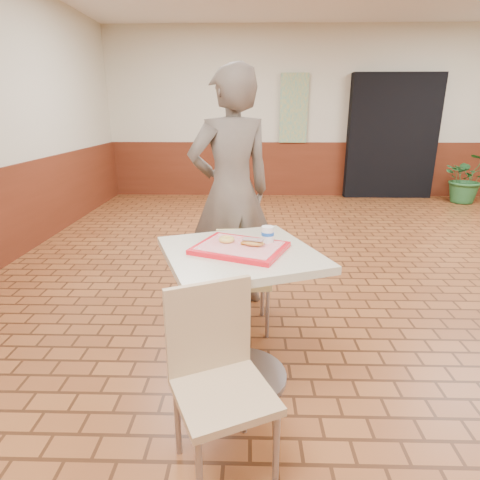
{
  "coord_description": "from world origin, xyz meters",
  "views": [
    {
      "loc": [
        -1.39,
        -2.71,
        1.57
      ],
      "look_at": [
        -1.44,
        -0.62,
        0.9
      ],
      "focal_mm": 30.0,
      "sensor_mm": 36.0,
      "label": 1
    }
  ],
  "objects_px": {
    "chair_main_back": "(244,274)",
    "customer": "(231,193)",
    "long_john_donut": "(252,243)",
    "serving_tray": "(240,248)",
    "potted_plant": "(467,178)",
    "main_table": "(240,295)",
    "chair_main_front": "(218,371)",
    "ring_donut": "(226,239)",
    "paper_cup": "(268,234)"
  },
  "relations": [
    {
      "from": "main_table",
      "to": "potted_plant",
      "type": "relative_size",
      "value": 0.96
    },
    {
      "from": "main_table",
      "to": "chair_main_front",
      "type": "bearing_deg",
      "value": -98.01
    },
    {
      "from": "chair_main_back",
      "to": "ring_donut",
      "type": "relative_size",
      "value": 9.17
    },
    {
      "from": "main_table",
      "to": "ring_donut",
      "type": "distance_m",
      "value": 0.33
    },
    {
      "from": "potted_plant",
      "to": "customer",
      "type": "bearing_deg",
      "value": -134.91
    },
    {
      "from": "ring_donut",
      "to": "main_table",
      "type": "bearing_deg",
      "value": -38.18
    },
    {
      "from": "serving_tray",
      "to": "paper_cup",
      "type": "xyz_separation_m",
      "value": [
        0.15,
        0.07,
        0.06
      ]
    },
    {
      "from": "main_table",
      "to": "ring_donut",
      "type": "height_order",
      "value": "ring_donut"
    },
    {
      "from": "chair_main_back",
      "to": "long_john_donut",
      "type": "bearing_deg",
      "value": 90.72
    },
    {
      "from": "main_table",
      "to": "potted_plant",
      "type": "bearing_deg",
      "value": 52.4
    },
    {
      "from": "serving_tray",
      "to": "paper_cup",
      "type": "distance_m",
      "value": 0.18
    },
    {
      "from": "serving_tray",
      "to": "long_john_donut",
      "type": "bearing_deg",
      "value": -5.31
    },
    {
      "from": "customer",
      "to": "ring_donut",
      "type": "distance_m",
      "value": 0.99
    },
    {
      "from": "main_table",
      "to": "paper_cup",
      "type": "height_order",
      "value": "paper_cup"
    },
    {
      "from": "chair_main_front",
      "to": "paper_cup",
      "type": "distance_m",
      "value": 0.82
    },
    {
      "from": "main_table",
      "to": "paper_cup",
      "type": "xyz_separation_m",
      "value": [
        0.15,
        0.07,
        0.35
      ]
    },
    {
      "from": "chair_main_front",
      "to": "serving_tray",
      "type": "bearing_deg",
      "value": 57.59
    },
    {
      "from": "main_table",
      "to": "chair_main_front",
      "type": "relative_size",
      "value": 0.97
    },
    {
      "from": "serving_tray",
      "to": "potted_plant",
      "type": "height_order",
      "value": "potted_plant"
    },
    {
      "from": "main_table",
      "to": "ring_donut",
      "type": "xyz_separation_m",
      "value": [
        -0.08,
        0.06,
        0.32
      ]
    },
    {
      "from": "chair_main_front",
      "to": "paper_cup",
      "type": "xyz_separation_m",
      "value": [
        0.24,
        0.66,
        0.43
      ]
    },
    {
      "from": "main_table",
      "to": "long_john_donut",
      "type": "distance_m",
      "value": 0.33
    },
    {
      "from": "ring_donut",
      "to": "paper_cup",
      "type": "height_order",
      "value": "paper_cup"
    },
    {
      "from": "ring_donut",
      "to": "potted_plant",
      "type": "xyz_separation_m",
      "value": [
        3.94,
        4.96,
        -0.44
      ]
    },
    {
      "from": "main_table",
      "to": "long_john_donut",
      "type": "bearing_deg",
      "value": -5.31
    },
    {
      "from": "main_table",
      "to": "long_john_donut",
      "type": "relative_size",
      "value": 5.95
    },
    {
      "from": "main_table",
      "to": "customer",
      "type": "relative_size",
      "value": 0.44
    },
    {
      "from": "customer",
      "to": "serving_tray",
      "type": "height_order",
      "value": "customer"
    },
    {
      "from": "chair_main_back",
      "to": "customer",
      "type": "height_order",
      "value": "customer"
    },
    {
      "from": "chair_main_front",
      "to": "long_john_donut",
      "type": "height_order",
      "value": "long_john_donut"
    },
    {
      "from": "main_table",
      "to": "serving_tray",
      "type": "xyz_separation_m",
      "value": [
        -0.0,
        -0.0,
        0.29
      ]
    },
    {
      "from": "chair_main_back",
      "to": "serving_tray",
      "type": "bearing_deg",
      "value": 83.77
    },
    {
      "from": "chair_main_back",
      "to": "paper_cup",
      "type": "height_order",
      "value": "paper_cup"
    },
    {
      "from": "chair_main_back",
      "to": "paper_cup",
      "type": "distance_m",
      "value": 0.68
    },
    {
      "from": "customer",
      "to": "long_john_donut",
      "type": "xyz_separation_m",
      "value": [
        0.16,
        -1.05,
        -0.07
      ]
    },
    {
      "from": "chair_main_front",
      "to": "chair_main_back",
      "type": "height_order",
      "value": "chair_main_front"
    },
    {
      "from": "main_table",
      "to": "chair_main_front",
      "type": "distance_m",
      "value": 0.6
    },
    {
      "from": "chair_main_front",
      "to": "long_john_donut",
      "type": "bearing_deg",
      "value": 51.05
    },
    {
      "from": "main_table",
      "to": "potted_plant",
      "type": "distance_m",
      "value": 6.34
    },
    {
      "from": "customer",
      "to": "main_table",
      "type": "bearing_deg",
      "value": 70.41
    },
    {
      "from": "serving_tray",
      "to": "potted_plant",
      "type": "xyz_separation_m",
      "value": [
        3.87,
        5.02,
        -0.41
      ]
    },
    {
      "from": "main_table",
      "to": "serving_tray",
      "type": "distance_m",
      "value": 0.29
    },
    {
      "from": "potted_plant",
      "to": "main_table",
      "type": "bearing_deg",
      "value": -127.6
    },
    {
      "from": "chair_main_back",
      "to": "long_john_donut",
      "type": "xyz_separation_m",
      "value": [
        0.05,
        -0.56,
        0.42
      ]
    },
    {
      "from": "long_john_donut",
      "to": "customer",
      "type": "bearing_deg",
      "value": 98.88
    },
    {
      "from": "paper_cup",
      "to": "potted_plant",
      "type": "bearing_deg",
      "value": 53.16
    },
    {
      "from": "customer",
      "to": "ring_donut",
      "type": "bearing_deg",
      "value": 66.22
    },
    {
      "from": "customer",
      "to": "chair_main_front",
      "type": "bearing_deg",
      "value": 65.62
    },
    {
      "from": "ring_donut",
      "to": "paper_cup",
      "type": "xyz_separation_m",
      "value": [
        0.23,
        0.0,
        0.03
      ]
    },
    {
      "from": "chair_main_front",
      "to": "potted_plant",
      "type": "height_order",
      "value": "potted_plant"
    }
  ]
}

